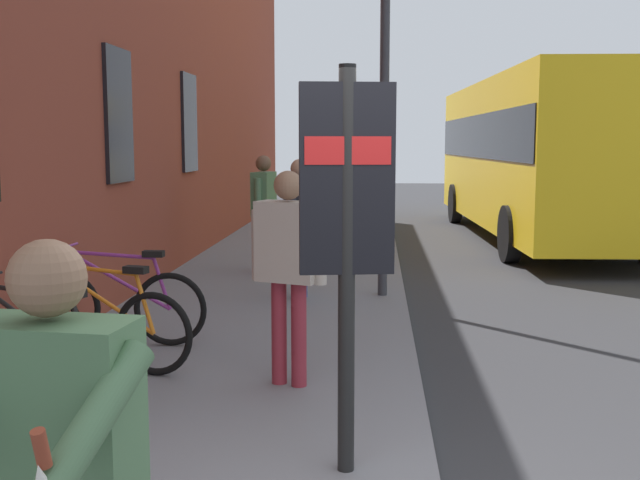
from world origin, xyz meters
TOP-DOWN VIEW (x-y plane):
  - ground at (6.00, -1.00)m, footprint 60.00×60.00m
  - sidewalk_pavement at (8.00, 1.75)m, footprint 24.00×3.50m
  - station_facade at (8.99, 3.80)m, footprint 22.00×0.65m
  - bicycle_nearest_sign at (1.70, 2.89)m, footprint 0.65×1.71m
  - bicycle_under_window at (2.69, 2.76)m, footprint 0.55×1.74m
  - bicycle_leaning_wall at (3.54, 2.88)m, footprint 0.48×1.77m
  - transit_info_sign at (0.81, 0.56)m, footprint 0.16×0.56m
  - city_bus at (13.24, -3.00)m, footprint 10.59×2.96m
  - pedestrian_near_bus at (7.81, 2.08)m, footprint 0.66×0.33m
  - pedestrian_crossing_street at (2.42, 1.09)m, footprint 0.40×0.63m
  - pedestrian_by_facade at (5.92, 1.34)m, footprint 0.65×0.37m
  - tourist_with_hotdogs at (-1.55, 1.33)m, footprint 0.61×0.65m
  - street_lamp at (6.19, 0.30)m, footprint 0.28×0.28m

SIDE VIEW (x-z plane):
  - ground at x=6.00m, z-range 0.00..0.00m
  - sidewalk_pavement at x=8.00m, z-range 0.00..0.12m
  - bicycle_leaning_wall at x=3.54m, z-range 0.02..1.00m
  - bicycle_nearest_sign at x=1.70m, z-range 0.02..1.00m
  - bicycle_under_window at x=2.69m, z-range 0.02..1.00m
  - tourist_with_hotdogs at x=-1.55m, z-range 0.32..2.01m
  - pedestrian_crossing_street at x=2.42m, z-range 0.31..2.05m
  - pedestrian_by_facade at x=5.92m, z-range 0.31..2.07m
  - pedestrian_near_bus at x=7.81m, z-range 0.32..2.08m
  - transit_info_sign at x=0.81m, z-range 0.52..2.92m
  - city_bus at x=13.24m, z-range 0.24..3.59m
  - street_lamp at x=6.19m, z-range 0.61..6.22m
  - station_facade at x=8.99m, z-range 0.00..8.18m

